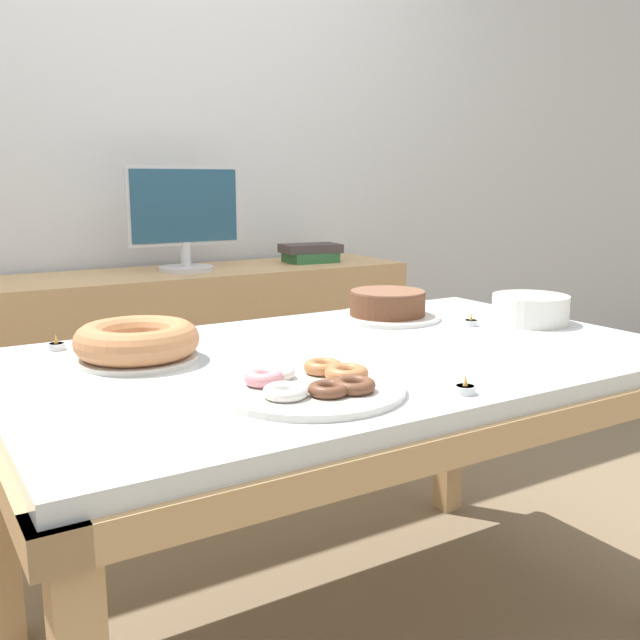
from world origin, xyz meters
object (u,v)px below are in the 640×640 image
computer_monitor (185,219)px  pastry_platter (312,385)px  plate_stack (530,309)px  tealight_near_cakes (57,346)px  tealight_right_edge (465,389)px  cake_chocolate_round (387,306)px  tealight_left_edge (471,322)px  book_stack (310,253)px  cake_golden_bundt (137,342)px

computer_monitor → pastry_platter: (-0.28, -1.37, -0.24)m
plate_stack → tealight_near_cakes: bearing=163.2°
plate_stack → tealight_right_edge: (-0.62, -0.41, -0.03)m
cake_chocolate_round → tealight_left_edge: size_ratio=7.58×
book_stack → computer_monitor: bearing=-179.9°
tealight_left_edge → tealight_near_cakes: bearing=163.8°
computer_monitor → plate_stack: 1.28m
cake_chocolate_round → tealight_near_cakes: cake_chocolate_round is taller
book_stack → tealight_left_edge: 1.07m
pastry_platter → computer_monitor: bearing=78.3°
pastry_platter → book_stack: bearing=59.3°
plate_stack → pastry_platter: bearing=-163.8°
computer_monitor → cake_golden_bundt: size_ratio=1.56×
pastry_platter → plate_stack: bearing=16.2°
plate_stack → tealight_right_edge: 0.74m
computer_monitor → tealight_left_edge: (0.41, -1.06, -0.25)m
pastry_platter → tealight_left_edge: (0.70, 0.31, -0.00)m
cake_golden_bundt → tealight_left_edge: (0.90, -0.09, -0.03)m
computer_monitor → book_stack: bearing=0.1°
computer_monitor → plate_stack: size_ratio=2.02×
cake_golden_bundt → plate_stack: cake_golden_bundt is taller
computer_monitor → book_stack: computer_monitor is taller
pastry_platter → cake_golden_bundt: bearing=117.1°
tealight_left_edge → plate_stack: bearing=-20.0°
computer_monitor → tealight_right_edge: 1.55m
book_stack → pastry_platter: 1.60m
computer_monitor → pastry_platter: 1.42m
computer_monitor → cake_golden_bundt: (-0.49, -0.97, -0.21)m
book_stack → tealight_right_edge: (-0.58, -1.53, -0.09)m
tealight_right_edge → book_stack: bearing=69.4°
book_stack → tealight_left_edge: bearing=-96.5°
cake_golden_bundt → tealight_right_edge: size_ratio=6.79×
plate_stack → tealight_left_edge: bearing=160.0°
book_stack → tealight_near_cakes: bearing=-146.5°
pastry_platter → tealight_near_cakes: (-0.34, 0.61, -0.00)m
plate_stack → tealight_near_cakes: size_ratio=5.25×
cake_golden_bundt → tealight_near_cakes: cake_golden_bundt is taller
computer_monitor → tealight_right_edge: (-0.04, -1.53, -0.25)m
book_stack → plate_stack: book_stack is taller
pastry_platter → plate_stack: plate_stack is taller
cake_golden_bundt → pastry_platter: (0.21, -0.40, -0.03)m
pastry_platter → plate_stack: (0.86, 0.25, 0.03)m
book_stack → tealight_near_cakes: 1.38m
cake_chocolate_round → tealight_near_cakes: bearing=173.5°
cake_golden_bundt → plate_stack: bearing=-8.2°
cake_chocolate_round → tealight_near_cakes: 0.90m
book_stack → tealight_near_cakes: book_stack is taller
tealight_near_cakes → tealight_right_edge: bearing=-53.2°
computer_monitor → pastry_platter: computer_monitor is taller
book_stack → cake_chocolate_round: size_ratio=0.82×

